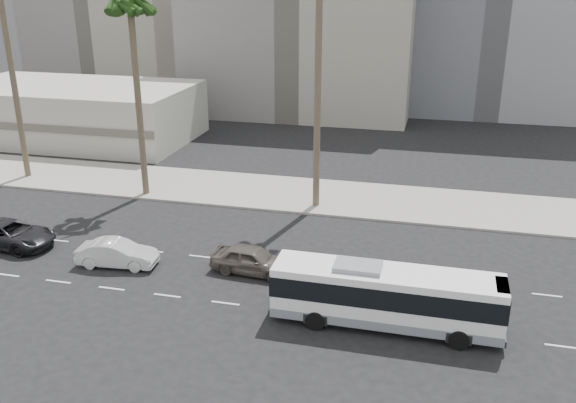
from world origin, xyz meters
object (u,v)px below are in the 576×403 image
(car_c, at_px, (10,234))
(car_b, at_px, (117,254))
(car_a, at_px, (252,260))
(city_bus, at_px, (386,295))
(palm_mid, at_px, (130,8))

(car_c, bearing_deg, car_b, -91.69)
(car_a, height_order, car_b, car_a)
(car_a, bearing_deg, car_b, 102.00)
(car_b, bearing_deg, city_bus, -105.43)
(car_a, distance_m, car_c, 14.48)
(city_bus, relative_size, car_b, 2.36)
(city_bus, xyz_separation_m, car_b, (-14.49, 2.54, -0.81))
(car_b, xyz_separation_m, palm_mid, (-3.54, 10.57, 11.93))
(palm_mid, bearing_deg, car_b, -71.50)
(car_b, height_order, palm_mid, palm_mid)
(car_b, distance_m, palm_mid, 16.33)
(car_b, distance_m, car_c, 7.27)
(palm_mid, bearing_deg, car_a, -41.75)
(city_bus, xyz_separation_m, car_c, (-21.71, 3.35, -0.77))
(car_c, height_order, palm_mid, palm_mid)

